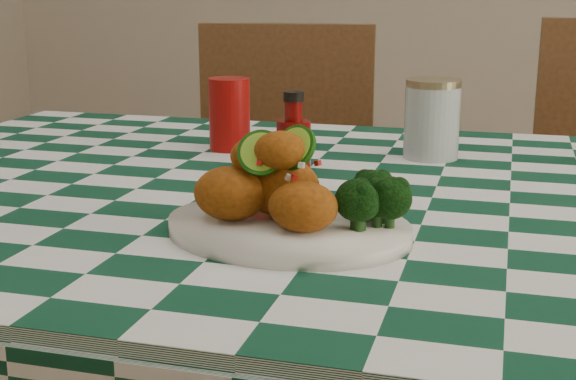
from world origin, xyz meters
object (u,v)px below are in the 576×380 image
(wooden_chair_left, at_px, (274,233))
(fried_chicken_pile, at_px, (283,177))
(ketchup_bottle, at_px, (294,130))
(mason_jar, at_px, (432,119))
(plate, at_px, (288,228))
(red_tumbler, at_px, (230,114))

(wooden_chair_left, bearing_deg, fried_chicken_pile, -79.78)
(ketchup_bottle, bearing_deg, mason_jar, 34.02)
(fried_chicken_pile, height_order, mason_jar, mason_jar)
(mason_jar, bearing_deg, wooden_chair_left, 132.80)
(fried_chicken_pile, distance_m, wooden_chair_left, 1.02)
(ketchup_bottle, relative_size, mason_jar, 0.93)
(plate, height_order, red_tumbler, red_tumbler)
(fried_chicken_pile, xyz_separation_m, wooden_chair_left, (-0.28, 0.91, -0.37))
(fried_chicken_pile, xyz_separation_m, ketchup_bottle, (-0.08, 0.34, -0.01))
(plate, xyz_separation_m, ketchup_bottle, (-0.08, 0.34, 0.05))
(mason_jar, distance_m, wooden_chair_left, 0.70)
(red_tumbler, bearing_deg, plate, -62.68)
(fried_chicken_pile, relative_size, wooden_chair_left, 0.17)
(mason_jar, bearing_deg, red_tumbler, -175.61)
(plate, bearing_deg, fried_chicken_pile, -180.00)
(red_tumbler, bearing_deg, wooden_chair_left, 97.24)
(plate, bearing_deg, mason_jar, 76.27)
(red_tumbler, bearing_deg, ketchup_bottle, -36.84)
(fried_chicken_pile, xyz_separation_m, mason_jar, (0.12, 0.47, -0.00))
(plate, height_order, fried_chicken_pile, fried_chicken_pile)
(red_tumbler, distance_m, mason_jar, 0.35)
(plate, relative_size, wooden_chair_left, 0.30)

